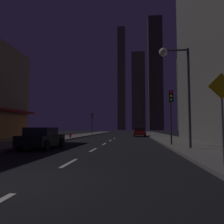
{
  "coord_description": "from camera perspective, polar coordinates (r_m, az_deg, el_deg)",
  "views": [
    {
      "loc": [
        2.59,
        -5.43,
        1.42
      ],
      "look_at": [
        0.0,
        20.71,
        3.36
      ],
      "focal_mm": 34.61,
      "sensor_mm": 36.0,
      "label": 1
    }
  ],
  "objects": [
    {
      "name": "skyscraper_distant_tall",
      "position": [
        162.86,
        2.52,
        8.85
      ],
      "size": [
        5.49,
        8.09,
        76.56
      ],
      "primitive_type": "cube",
      "color": "#544F3F",
      "rests_on": "ground"
    },
    {
      "name": "car_parked_far",
      "position": [
        36.02,
        7.3,
        -5.28
      ],
      "size": [
        1.98,
        4.24,
        1.45
      ],
      "color": "#B21919",
      "rests_on": "ground"
    },
    {
      "name": "sidewalk_left",
      "position": [
        38.66,
        -8.76,
        -6.18
      ],
      "size": [
        4.0,
        76.0,
        0.15
      ],
      "primitive_type": "cube",
      "color": "#605E59",
      "rests_on": "ground"
    },
    {
      "name": "skyscraper_distant_short",
      "position": [
        141.15,
        11.37,
        10.0
      ],
      "size": [
        8.69,
        8.22,
        71.84
      ],
      "primitive_type": "cube",
      "color": "#3E3B2E",
      "rests_on": "ground"
    },
    {
      "name": "sidewalk_right",
      "position": [
        37.71,
        12.45,
        -6.18
      ],
      "size": [
        4.0,
        76.0,
        0.15
      ],
      "primitive_type": "cube",
      "color": "#605E59",
      "rests_on": "ground"
    },
    {
      "name": "skyscraper_distant_mid",
      "position": [
        149.42,
        6.95,
        5.49
      ],
      "size": [
        8.97,
        7.73,
        53.14
      ],
      "primitive_type": "cube",
      "color": "brown",
      "rests_on": "ground"
    },
    {
      "name": "car_parked_near",
      "position": [
        15.5,
        -18.01,
        -6.54
      ],
      "size": [
        1.98,
        4.24,
        1.45
      ],
      "color": "black",
      "rests_on": "ground"
    },
    {
      "name": "fire_hydrant_far_left",
      "position": [
        29.81,
        -10.95,
        -6.01
      ],
      "size": [
        0.42,
        0.3,
        0.65
      ],
      "color": "red",
      "rests_on": "sidewalk_left"
    },
    {
      "name": "street_lamp_right",
      "position": [
        14.99,
        16.47,
        10.03
      ],
      "size": [
        1.96,
        0.56,
        6.58
      ],
      "color": "#38383D",
      "rests_on": "sidewalk_right"
    },
    {
      "name": "ground_plane",
      "position": [
        37.54,
        1.71,
        -6.47
      ],
      "size": [
        78.0,
        136.0,
        0.1
      ],
      "primitive_type": "cube",
      "color": "black"
    },
    {
      "name": "traffic_light_far_left",
      "position": [
        42.67,
        -5.28,
        -1.83
      ],
      "size": [
        0.32,
        0.48,
        4.2
      ],
      "color": "#2D2D2D",
      "rests_on": "sidewalk_left"
    },
    {
      "name": "skyscraper_distant_slender",
      "position": [
        128.61,
        18.41,
        4.72
      ],
      "size": [
        6.08,
        6.58,
        41.89
      ],
      "primitive_type": "cube",
      "color": "#5F5A47",
      "rests_on": "ground"
    },
    {
      "name": "pedestrian_crossing_sign",
      "position": [
        8.22,
        27.11,
        0.39
      ],
      "size": [
        0.91,
        0.08,
        3.15
      ],
      "color": "slate",
      "rests_on": "sidewalk_right"
    },
    {
      "name": "lane_marking_center",
      "position": [
        16.69,
        -3.33,
        -9.09
      ],
      "size": [
        0.16,
        28.2,
        0.01
      ],
      "color": "silver",
      "rests_on": "ground"
    },
    {
      "name": "traffic_light_near_right",
      "position": [
        17.29,
        15.33,
        1.8
      ],
      "size": [
        0.32,
        0.48,
        4.2
      ],
      "color": "#2D2D2D",
      "rests_on": "sidewalk_right"
    }
  ]
}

